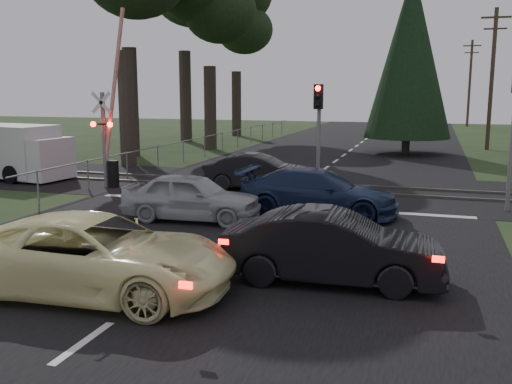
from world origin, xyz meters
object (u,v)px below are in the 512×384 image
at_px(crossing_signal, 109,137).
at_px(dark_hatchback, 333,248).
at_px(silver_car, 192,197).
at_px(white_van, 7,151).
at_px(dark_car_far, 258,172).
at_px(cream_coupe, 95,256).
at_px(blue_sedan, 318,192).
at_px(utility_pole_mid, 492,77).
at_px(utility_pole_far, 470,81).
at_px(traffic_signal_center, 318,120).

bearing_deg(crossing_signal, dark_hatchback, -39.91).
height_order(silver_car, white_van, white_van).
xyz_separation_m(silver_car, white_van, (-11.13, 5.23, 0.49)).
height_order(crossing_signal, dark_car_far, crossing_signal).
bearing_deg(cream_coupe, blue_sedan, -21.85).
xyz_separation_m(utility_pole_mid, dark_hatchback, (-5.27, -29.00, -3.99)).
bearing_deg(silver_car, utility_pole_far, -14.26).
bearing_deg(utility_pole_mid, silver_car, -112.66).
bearing_deg(dark_car_far, blue_sedan, -145.47).
bearing_deg(blue_sedan, traffic_signal_center, 13.28).
xyz_separation_m(cream_coupe, white_van, (-11.88, 11.58, 0.44)).
xyz_separation_m(utility_pole_far, silver_car, (-10.29, -49.65, -4.01)).
bearing_deg(dark_car_far, dark_hatchback, -159.70).
xyz_separation_m(traffic_signal_center, dark_hatchback, (2.23, -9.68, -2.07)).
height_order(traffic_signal_center, utility_pole_far, utility_pole_far).
height_order(cream_coupe, silver_car, cream_coupe).
bearing_deg(utility_pole_mid, utility_pole_far, 90.00).
relative_size(crossing_signal, utility_pole_mid, 0.77).
bearing_deg(silver_car, dark_car_far, -6.17).
xyz_separation_m(cream_coupe, silver_car, (-0.75, 6.35, -0.05)).
distance_m(dark_hatchback, dark_car_far, 11.10).
xyz_separation_m(traffic_signal_center, silver_car, (-2.79, -5.33, -2.09)).
xyz_separation_m(utility_pole_mid, dark_car_far, (-9.93, -18.93, -4.02)).
bearing_deg(dark_hatchback, blue_sedan, 10.93).
bearing_deg(dark_hatchback, utility_pole_mid, -13.14).
height_order(dark_hatchback, blue_sedan, dark_hatchback).
xyz_separation_m(utility_pole_far, dark_hatchback, (-5.27, -54.00, -3.99)).
bearing_deg(dark_hatchback, utility_pole_far, -8.42).
distance_m(crossing_signal, dark_hatchback, 13.76).
bearing_deg(dark_car_far, crossing_signal, 97.88).
bearing_deg(crossing_signal, cream_coupe, -59.97).
xyz_separation_m(traffic_signal_center, blue_sedan, (0.71, -3.47, -2.08)).
xyz_separation_m(utility_pole_mid, utility_pole_far, (0.00, 25.00, 0.00)).
distance_m(crossing_signal, traffic_signal_center, 8.36).
relative_size(utility_pole_far, cream_coupe, 1.64).
distance_m(crossing_signal, utility_pole_mid, 25.78).
bearing_deg(utility_pole_mid, crossing_signal, -127.97).
relative_size(traffic_signal_center, dark_hatchback, 0.92).
distance_m(cream_coupe, silver_car, 6.40).
bearing_deg(white_van, dark_hatchback, -23.39).
distance_m(utility_pole_far, blue_sedan, 48.44).
relative_size(cream_coupe, white_van, 0.87).
relative_size(utility_pole_mid, dark_hatchback, 2.01).
xyz_separation_m(crossing_signal, white_van, (-5.65, 0.79, -0.85)).
relative_size(utility_pole_far, silver_car, 2.14).
bearing_deg(crossing_signal, utility_pole_mid, 52.03).
distance_m(utility_pole_far, dark_hatchback, 54.40).
relative_size(utility_pole_mid, utility_pole_far, 1.00).
relative_size(cream_coupe, dark_hatchback, 1.23).
height_order(crossing_signal, dark_hatchback, crossing_signal).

